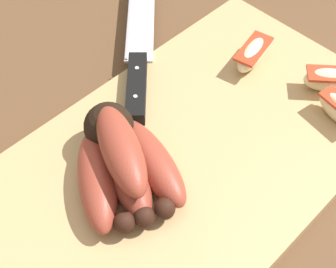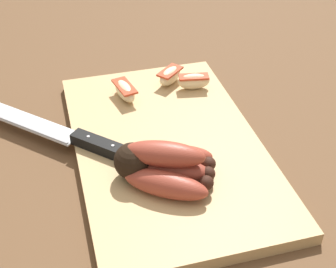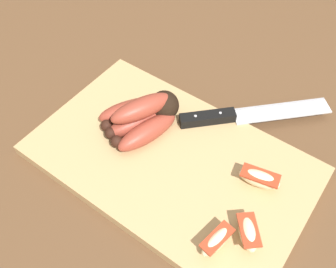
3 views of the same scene
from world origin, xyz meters
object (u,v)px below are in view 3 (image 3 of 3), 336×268
Objects in this scene: banana_bunch at (143,116)px; apple_wedge_middle at (217,240)px; chefs_knife at (234,115)px; apple_wedge_far at (248,232)px; apple_wedge_near at (259,178)px.

banana_bunch is 2.43× the size of apple_wedge_middle.
chefs_knife is 0.24m from apple_wedge_middle.
chefs_knife is 0.23m from apple_wedge_far.
banana_bunch is 0.26m from apple_wedge_far.
apple_wedge_near is at bearing -90.62° from apple_wedge_middle.
chefs_knife is at bearing -55.54° from apple_wedge_far.
chefs_knife is 3.63× the size of apple_wedge_middle.
apple_wedge_far is (-0.25, 0.08, -0.01)m from banana_bunch.
apple_wedge_near is (-0.10, 0.10, 0.01)m from chefs_knife.
banana_bunch is at bearing 42.07° from chefs_knife.
apple_wedge_far is at bearing -129.54° from apple_wedge_middle.
apple_wedge_near is (-0.22, -0.01, -0.01)m from banana_bunch.
apple_wedge_middle and apple_wedge_far have the same top height.
apple_wedge_middle is 1.04× the size of apple_wedge_far.
apple_wedge_near is at bearing 135.68° from chefs_knife.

